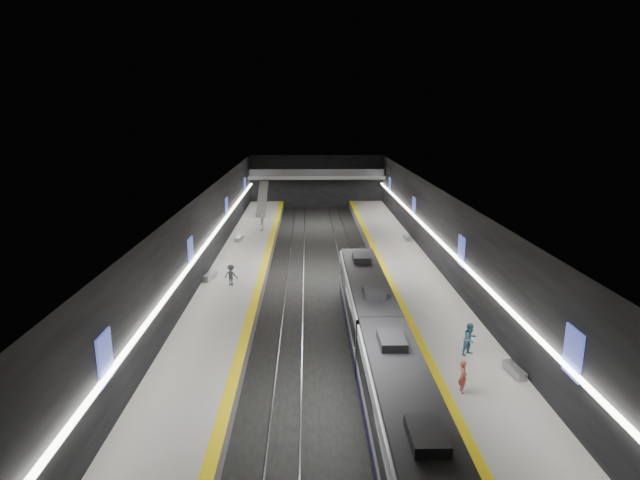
{
  "coord_description": "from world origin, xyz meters",
  "views": [
    {
      "loc": [
        -1.4,
        -45.75,
        14.6
      ],
      "look_at": [
        -0.18,
        5.04,
        2.2
      ],
      "focal_mm": 30.0,
      "sensor_mm": 36.0,
      "label": 1
    }
  ],
  "objects_px": {
    "bench_right_near": "(515,370)",
    "passenger_right_b": "(470,339)",
    "bench_left_far": "(239,238)",
    "passenger_left_a": "(262,222)",
    "passenger_right_a": "(463,377)",
    "bench_left_near": "(210,276)",
    "escalator": "(262,199)",
    "passenger_left_b": "(231,275)",
    "train": "(381,347)",
    "bench_right_far": "(407,238)"
  },
  "relations": [
    {
      "from": "bench_right_far",
      "to": "passenger_left_a",
      "type": "height_order",
      "value": "passenger_left_a"
    },
    {
      "from": "passenger_right_a",
      "to": "passenger_right_b",
      "type": "relative_size",
      "value": 0.89
    },
    {
      "from": "bench_left_far",
      "to": "bench_right_far",
      "type": "bearing_deg",
      "value": 10.19
    },
    {
      "from": "escalator",
      "to": "passenger_right_a",
      "type": "height_order",
      "value": "escalator"
    },
    {
      "from": "train",
      "to": "passenger_left_b",
      "type": "relative_size",
      "value": 17.35
    },
    {
      "from": "escalator",
      "to": "passenger_left_b",
      "type": "height_order",
      "value": "escalator"
    },
    {
      "from": "passenger_right_a",
      "to": "bench_right_far",
      "type": "bearing_deg",
      "value": -7.43
    },
    {
      "from": "bench_right_far",
      "to": "passenger_right_b",
      "type": "bearing_deg",
      "value": -97.2
    },
    {
      "from": "train",
      "to": "bench_right_near",
      "type": "xyz_separation_m",
      "value": [
        7.0,
        -0.92,
        -0.98
      ]
    },
    {
      "from": "train",
      "to": "passenger_right_b",
      "type": "bearing_deg",
      "value": 15.19
    },
    {
      "from": "passenger_left_a",
      "to": "passenger_left_b",
      "type": "bearing_deg",
      "value": -9.87
    },
    {
      "from": "bench_right_near",
      "to": "bench_left_far",
      "type": "bearing_deg",
      "value": 114.33
    },
    {
      "from": "passenger_right_a",
      "to": "bench_left_far",
      "type": "bearing_deg",
      "value": 23.16
    },
    {
      "from": "bench_right_near",
      "to": "bench_left_near",
      "type": "bearing_deg",
      "value": 131.8
    },
    {
      "from": "train",
      "to": "passenger_right_b",
      "type": "height_order",
      "value": "train"
    },
    {
      "from": "bench_left_near",
      "to": "passenger_right_a",
      "type": "relative_size",
      "value": 1.2
    },
    {
      "from": "escalator",
      "to": "bench_right_near",
      "type": "relative_size",
      "value": 4.45
    },
    {
      "from": "train",
      "to": "bench_right_far",
      "type": "distance_m",
      "value": 29.97
    },
    {
      "from": "escalator",
      "to": "passenger_right_b",
      "type": "bearing_deg",
      "value": -70.8
    },
    {
      "from": "escalator",
      "to": "bench_right_far",
      "type": "distance_m",
      "value": 23.39
    },
    {
      "from": "escalator",
      "to": "passenger_right_a",
      "type": "distance_m",
      "value": 49.97
    },
    {
      "from": "escalator",
      "to": "bench_right_far",
      "type": "height_order",
      "value": "escalator"
    },
    {
      "from": "passenger_left_b",
      "to": "bench_left_far",
      "type": "bearing_deg",
      "value": -66.03
    },
    {
      "from": "bench_left_far",
      "to": "passenger_left_a",
      "type": "distance_m",
      "value": 5.21
    },
    {
      "from": "bench_left_near",
      "to": "bench_right_near",
      "type": "xyz_separation_m",
      "value": [
        19.0,
        -16.77,
        -0.03
      ]
    },
    {
      "from": "bench_left_far",
      "to": "passenger_left_b",
      "type": "height_order",
      "value": "passenger_left_b"
    },
    {
      "from": "bench_left_far",
      "to": "passenger_left_a",
      "type": "height_order",
      "value": "passenger_left_a"
    },
    {
      "from": "escalator",
      "to": "passenger_right_b",
      "type": "distance_m",
      "value": 46.5
    },
    {
      "from": "bench_left_far",
      "to": "bench_right_far",
      "type": "height_order",
      "value": "bench_left_far"
    },
    {
      "from": "train",
      "to": "passenger_left_a",
      "type": "height_order",
      "value": "train"
    },
    {
      "from": "train",
      "to": "passenger_right_b",
      "type": "xyz_separation_m",
      "value": [
        5.29,
        1.43,
        -0.24
      ]
    },
    {
      "from": "bench_left_far",
      "to": "passenger_right_a",
      "type": "xyz_separation_m",
      "value": [
        14.93,
        -32.02,
        0.63
      ]
    },
    {
      "from": "passenger_right_a",
      "to": "escalator",
      "type": "bearing_deg",
      "value": 14.08
    },
    {
      "from": "escalator",
      "to": "bench_left_far",
      "type": "xyz_separation_m",
      "value": [
        -1.24,
        -16.02,
        -1.68
      ]
    },
    {
      "from": "passenger_left_b",
      "to": "bench_right_near",
      "type": "bearing_deg",
      "value": 157.55
    },
    {
      "from": "passenger_left_b",
      "to": "train",
      "type": "bearing_deg",
      "value": 144.33
    },
    {
      "from": "train",
      "to": "bench_right_far",
      "type": "height_order",
      "value": "train"
    },
    {
      "from": "bench_left_near",
      "to": "passenger_left_a",
      "type": "relative_size",
      "value": 1.04
    },
    {
      "from": "train",
      "to": "passenger_left_a",
      "type": "relative_size",
      "value": 14.89
    },
    {
      "from": "escalator",
      "to": "passenger_left_a",
      "type": "bearing_deg",
      "value": -85.73
    },
    {
      "from": "escalator",
      "to": "bench_left_far",
      "type": "relative_size",
      "value": 4.44
    },
    {
      "from": "bench_right_near",
      "to": "passenger_right_b",
      "type": "bearing_deg",
      "value": 119.32
    },
    {
      "from": "escalator",
      "to": "bench_right_far",
      "type": "xyz_separation_m",
      "value": [
        16.82,
        -16.17,
        -1.69
      ]
    },
    {
      "from": "passenger_right_b",
      "to": "passenger_left_a",
      "type": "height_order",
      "value": "passenger_left_a"
    },
    {
      "from": "bench_right_near",
      "to": "passenger_right_a",
      "type": "height_order",
      "value": "passenger_right_a"
    },
    {
      "from": "bench_left_far",
      "to": "passenger_right_b",
      "type": "bearing_deg",
      "value": -48.7
    },
    {
      "from": "bench_right_near",
      "to": "escalator",
      "type": "bearing_deg",
      "value": 103.41
    },
    {
      "from": "passenger_right_b",
      "to": "passenger_right_a",
      "type": "bearing_deg",
      "value": -142.93
    },
    {
      "from": "escalator",
      "to": "passenger_right_a",
      "type": "xyz_separation_m",
      "value": [
        13.69,
        -48.05,
        -1.05
      ]
    },
    {
      "from": "passenger_right_a",
      "to": "bench_left_near",
      "type": "bearing_deg",
      "value": 38.39
    }
  ]
}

